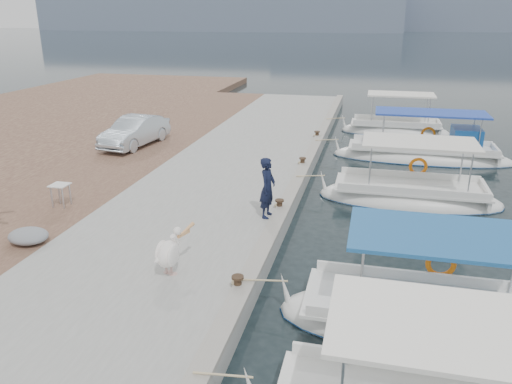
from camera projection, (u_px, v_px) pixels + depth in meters
ground at (281, 245)px, 14.56m from camera, size 400.00×400.00×0.00m
concrete_quay at (230, 178)px, 19.70m from camera, size 6.00×40.00×0.50m
quay_curb at (300, 175)px, 18.99m from camera, size 0.44×40.00×0.12m
cobblestone_strip at (115, 169)px, 20.79m from camera, size 4.00×40.00×0.50m
distant_hills at (455, 10)px, 190.07m from camera, size 330.00×60.00×18.00m
fishing_caique_b at (427, 323)px, 10.65m from camera, size 6.40×2.43×2.83m
fishing_caique_c at (409, 198)px, 17.88m from camera, size 6.42×2.41×2.83m
fishing_caique_d at (424, 156)px, 22.92m from camera, size 8.07×2.21×2.83m
fishing_caique_e at (395, 131)px, 28.04m from camera, size 5.96×2.18×2.83m
mooring_bollards at (280, 204)px, 15.77m from camera, size 0.28×20.28×0.33m
pelican at (169, 252)px, 11.75m from camera, size 0.71×1.39×1.08m
fisherman at (268, 188)px, 14.97m from camera, size 0.54×0.74×1.86m
parked_car at (135, 131)px, 23.28m from camera, size 1.95×4.27×1.36m
tarp_bundle at (28, 236)px, 13.46m from camera, size 1.10×0.90×0.40m
folding_table at (60, 191)px, 15.95m from camera, size 0.55×0.55×0.73m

